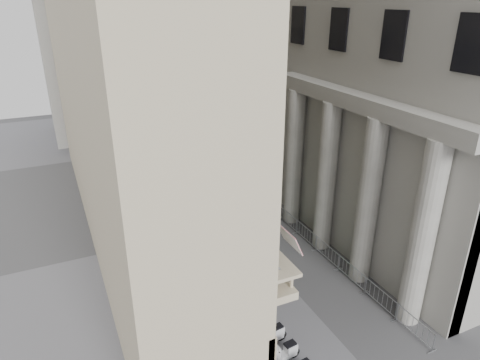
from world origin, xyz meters
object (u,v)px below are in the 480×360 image
object	(u,v)px
security_tent	(192,183)
street_lamp	(167,160)
pedestrian_b	(197,172)
pedestrian_a	(200,163)
info_kiosk	(227,252)

from	to	relation	value
security_tent	street_lamp	world-z (taller)	street_lamp
security_tent	pedestrian_b	world-z (taller)	security_tent
pedestrian_b	pedestrian_a	bearing A→B (deg)	-111.67
pedestrian_a	pedestrian_b	distance (m)	2.05
security_tent	street_lamp	xyz separation A→B (m)	(-1.34, 1.87, 1.45)
pedestrian_b	security_tent	bearing A→B (deg)	75.64
security_tent	pedestrian_a	world-z (taller)	security_tent
security_tent	pedestrian_b	xyz separation A→B (m)	(2.72, 7.07, -2.21)
security_tent	pedestrian_a	size ratio (longest dim) A/B	2.39
security_tent	info_kiosk	distance (m)	6.75
street_lamp	pedestrian_b	world-z (taller)	street_lamp
info_kiosk	pedestrian_a	world-z (taller)	pedestrian_a
info_kiosk	pedestrian_a	xyz separation A→B (m)	(3.67, 15.26, 0.07)
street_lamp	info_kiosk	size ratio (longest dim) A/B	4.41
info_kiosk	pedestrian_a	distance (m)	15.69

